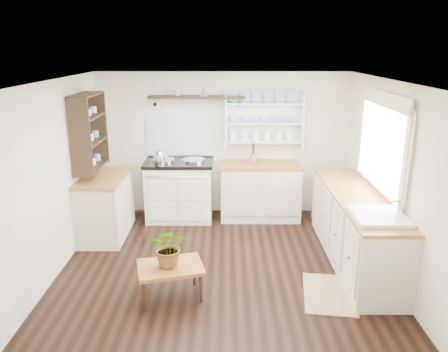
{
  "coord_description": "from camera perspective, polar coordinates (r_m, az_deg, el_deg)",
  "views": [
    {
      "loc": [
        0.05,
        -5.04,
        2.67
      ],
      "look_at": [
        0.03,
        0.25,
        1.1
      ],
      "focal_mm": 35.0,
      "sensor_mm": 36.0,
      "label": 1
    }
  ],
  "objects": [
    {
      "name": "floor_rug",
      "position": [
        5.21,
        13.53,
        -14.72
      ],
      "size": [
        0.66,
        0.92,
        0.02
      ],
      "primitive_type": "cube",
      "rotation": [
        0.0,
        0.0,
        -0.14
      ],
      "color": "#805D4A",
      "rests_on": "floor"
    },
    {
      "name": "floor",
      "position": [
        5.7,
        -0.28,
        -11.39
      ],
      "size": [
        4.0,
        3.8,
        0.01
      ],
      "primitive_type": "cube",
      "color": "black",
      "rests_on": "ground"
    },
    {
      "name": "belfast_sink",
      "position": [
        5.05,
        19.44,
        -6.21
      ],
      "size": [
        0.55,
        0.6,
        0.45
      ],
      "color": "white",
      "rests_on": "right_cabinets"
    },
    {
      "name": "left_shelving",
      "position": [
        6.33,
        -17.21,
        5.61
      ],
      "size": [
        0.28,
        0.8,
        1.05
      ],
      "primitive_type": "cube",
      "color": "black",
      "rests_on": "wall_left"
    },
    {
      "name": "window",
      "position": [
        5.63,
        20.01,
        4.22
      ],
      "size": [
        0.08,
        1.55,
        1.22
      ],
      "color": "white",
      "rests_on": "wall_right"
    },
    {
      "name": "wall_right",
      "position": [
        5.61,
        20.58,
        -0.26
      ],
      "size": [
        0.02,
        3.8,
        2.3
      ],
      "primitive_type": "cube",
      "color": "beige",
      "rests_on": "ground"
    },
    {
      "name": "back_cabinets",
      "position": [
        7.02,
        4.74,
        -1.86
      ],
      "size": [
        1.27,
        0.63,
        0.9
      ],
      "color": "beige",
      "rests_on": "floor"
    },
    {
      "name": "left_cabinets",
      "position": [
        6.57,
        -15.24,
        -3.71
      ],
      "size": [
        0.62,
        1.13,
        0.9
      ],
      "color": "beige",
      "rests_on": "floor"
    },
    {
      "name": "potted_plant",
      "position": [
        4.79,
        -7.12,
        -9.15
      ],
      "size": [
        0.41,
        0.36,
        0.45
      ],
      "primitive_type": "imported",
      "rotation": [
        0.0,
        0.0,
        -0.01
      ],
      "color": "#3F7233",
      "rests_on": "center_table"
    },
    {
      "name": "plate_rack",
      "position": [
        7.01,
        5.2,
        7.34
      ],
      "size": [
        1.2,
        0.22,
        0.9
      ],
      "color": "white",
      "rests_on": "wall_back"
    },
    {
      "name": "ceiling",
      "position": [
        5.05,
        -0.32,
        12.34
      ],
      "size": [
        4.0,
        3.8,
        0.01
      ],
      "primitive_type": "cube",
      "color": "white",
      "rests_on": "wall_back"
    },
    {
      "name": "center_table",
      "position": [
        4.91,
        -7.01,
        -12.02
      ],
      "size": [
        0.8,
        0.65,
        0.38
      ],
      "rotation": [
        0.0,
        0.0,
        0.25
      ],
      "color": "brown",
      "rests_on": "floor"
    },
    {
      "name": "aga_cooker",
      "position": [
        7.0,
        -5.82,
        -1.75
      ],
      "size": [
        1.06,
        0.74,
        0.98
      ],
      "color": "white",
      "rests_on": "floor"
    },
    {
      "name": "wall_left",
      "position": [
        5.65,
        -21.05,
        -0.22
      ],
      "size": [
        0.02,
        3.8,
        2.3
      ],
      "primitive_type": "cube",
      "color": "beige",
      "rests_on": "ground"
    },
    {
      "name": "right_cabinets",
      "position": [
        5.83,
        16.78,
        -6.48
      ],
      "size": [
        0.62,
        2.43,
        0.9
      ],
      "color": "beige",
      "rests_on": "floor"
    },
    {
      "name": "utensil_crock",
      "position": [
        6.94,
        3.76,
        2.4
      ],
      "size": [
        0.12,
        0.12,
        0.14
      ],
      "primitive_type": "cylinder",
      "color": "#A9693E",
      "rests_on": "back_cabinets"
    },
    {
      "name": "wall_back",
      "position": [
        7.1,
        -0.16,
        4.19
      ],
      "size": [
        4.0,
        0.02,
        2.3
      ],
      "primitive_type": "cube",
      "color": "beige",
      "rests_on": "ground"
    },
    {
      "name": "high_shelf",
      "position": [
        6.87,
        -3.56,
        10.16
      ],
      "size": [
        1.5,
        0.29,
        0.16
      ],
      "color": "black",
      "rests_on": "wall_back"
    },
    {
      "name": "kettle",
      "position": [
        6.77,
        -8.42,
        2.41
      ],
      "size": [
        0.18,
        0.18,
        0.22
      ],
      "primitive_type": null,
      "color": "silver",
      "rests_on": "aga_cooker"
    }
  ]
}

